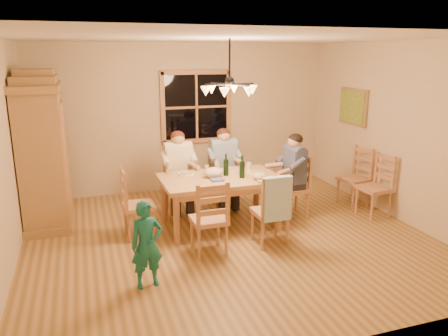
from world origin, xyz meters
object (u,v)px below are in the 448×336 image
object	(u,v)px
adult_slate_man	(294,165)
chair_spare_back	(353,188)
wine_bottle_a	(226,165)
chair_near_left	(209,231)
armoire	(44,154)
child	(147,245)
chandelier	(230,88)
chair_far_left	(179,193)
wine_bottle_b	(242,167)
chair_end_right	(292,198)
adult_woman	(178,161)
adult_plaid_man	(224,158)
dining_table	(220,184)
chair_spare_front	(373,197)
chair_near_right	(270,222)
chair_far_right	(224,189)
chair_end_left	(139,216)

from	to	relation	value
adult_slate_man	chair_spare_back	world-z (taller)	adult_slate_man
wine_bottle_a	chair_near_left	bearing A→B (deg)	-121.00
adult_slate_man	wine_bottle_a	size ratio (longest dim) A/B	2.65
armoire	child	bearing A→B (deg)	-64.71
chandelier	wine_bottle_a	xyz separation A→B (m)	(0.13, 0.52, -1.15)
chandelier	child	bearing A→B (deg)	-143.26
chair_far_left	chair_spare_back	distance (m)	2.94
chair_near_left	wine_bottle_b	size ratio (longest dim) A/B	3.00
child	chair_spare_back	xyz separation A→B (m)	(3.73, 1.60, -0.19)
chair_near_left	chair_end_right	world-z (taller)	same
chair_end_right	adult_woman	bearing A→B (deg)	63.43
adult_plaid_man	wine_bottle_b	world-z (taller)	adult_plaid_man
chair_far_left	adult_slate_man	xyz separation A→B (m)	(1.64, -0.79, 0.54)
armoire	chair_far_left	world-z (taller)	armoire
armoire	wine_bottle_a	world-z (taller)	armoire
adult_slate_man	wine_bottle_a	bearing A→B (deg)	87.01
child	dining_table	bearing A→B (deg)	40.02
chandelier	chair_spare_front	size ratio (longest dim) A/B	0.78
chair_far_left	wine_bottle_b	size ratio (longest dim) A/B	3.00
adult_plaid_man	child	size ratio (longest dim) A/B	0.89
chandelier	chair_end_right	distance (m)	2.20
wine_bottle_b	chair_near_left	bearing A→B (deg)	-135.76
armoire	chair_near_right	distance (m)	3.49
chair_near_right	adult_slate_man	size ratio (longest dim) A/B	1.13
wine_bottle_a	chair_spare_back	bearing A→B (deg)	3.14
wine_bottle_a	armoire	bearing A→B (deg)	159.60
chair_spare_front	chandelier	bearing A→B (deg)	87.70
chandelier	chair_far_left	world-z (taller)	chandelier
chair_near_right	chair_spare_back	distance (m)	2.22
adult_slate_man	child	size ratio (longest dim) A/B	0.89
chair_far_right	adult_slate_man	size ratio (longest dim) A/B	1.13
armoire	chair_spare_back	size ratio (longest dim) A/B	2.32
chair_end_left	wine_bottle_b	bearing A→B (deg)	84.97
chair_near_right	child	world-z (taller)	chair_near_right
wine_bottle_b	chair_spare_front	distance (m)	2.24
wine_bottle_a	adult_plaid_man	bearing A→B (deg)	74.19
chair_end_left	child	distance (m)	1.41
chair_far_right	chair_end_left	xyz separation A→B (m)	(-1.52, -0.84, 0.00)
armoire	wine_bottle_a	distance (m)	2.72
child	chair_far_right	bearing A→B (deg)	46.59
dining_table	chair_far_left	world-z (taller)	chair_far_left
chair_end_right	chair_far_right	bearing A→B (deg)	46.64
chair_end_left	chair_spare_back	xyz separation A→B (m)	(3.63, 0.20, 0.00)
dining_table	chair_near_left	world-z (taller)	chair_near_left
chandelier	armoire	world-z (taller)	chandelier
adult_woman	chair_spare_front	size ratio (longest dim) A/B	0.88
chair_near_right	adult_slate_man	distance (m)	1.24
chair_near_right	chair_far_left	bearing A→B (deg)	117.90
chair_far_left	adult_woman	size ratio (longest dim) A/B	1.13
dining_table	chair_spare_back	bearing A→B (deg)	4.37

